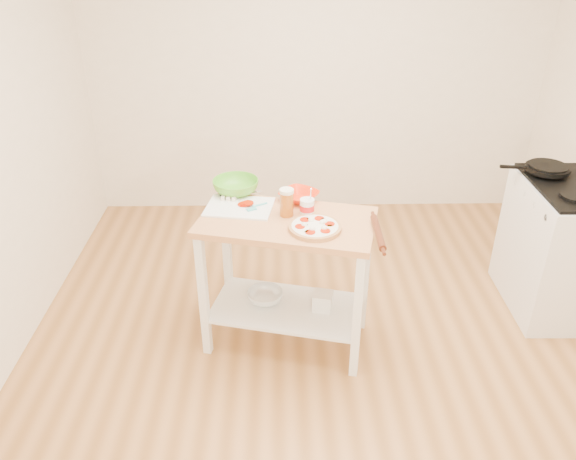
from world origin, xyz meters
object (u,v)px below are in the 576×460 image
Objects in this scene: pizza at (315,227)px; rolling_pin at (378,233)px; skillet at (546,168)px; cutting_board at (239,206)px; shelf_bin at (323,301)px; gas_stove at (568,247)px; green_bowl at (236,187)px; shelf_glass_bowl at (265,296)px; beer_pint at (287,202)px; yogurt_tub at (307,207)px; spatula at (256,207)px; knife at (235,195)px; orange_bowl at (299,196)px; prep_island at (287,257)px.

rolling_pin is at bearing -12.99° from pizza.
skillet is 1.03× the size of cutting_board.
pizza is at bearing -123.59° from shelf_bin.
rolling_pin is (-1.44, -0.57, 0.45)m from gas_stove.
shelf_bin is (0.55, -0.39, -0.63)m from green_bowl.
shelf_glass_bowl is at bearing 157.21° from rolling_pin.
beer_pint reaches higher than pizza.
yogurt_tub is at bearing 101.82° from pizza.
spatula is at bearing -160.01° from skillet.
knife is 0.90× the size of green_bowl.
pizza is 0.71m from shelf_glass_bowl.
shelf_bin is (0.23, -0.07, -0.67)m from beer_pint.
pizza is 0.19m from yogurt_tub.
rolling_pin is at bearing -34.72° from green_bowl.
beer_pint is at bearing -53.05° from knife.
orange_bowl is 0.64× the size of rolling_pin.
orange_bowl is at bearing 23.81° from cutting_board.
gas_stove is 4.23× the size of knife.
skillet is 1.27× the size of rolling_pin.
shelf_bin is (-0.28, 0.18, -0.60)m from rolling_pin.
skillet is at bearing 20.64° from shelf_bin.
spatula is at bearing 159.17° from shelf_bin.
skillet is at bearing -8.47° from knife.
shelf_glass_bowl is (0.18, -0.30, -0.65)m from green_bowl.
prep_island is at bearing -168.68° from gas_stove.
spatula is at bearing 122.61° from shelf_glass_bowl.
pizza is 0.53m from cutting_board.
cutting_board is at bearing 151.21° from prep_island.
gas_stove is 4.75× the size of shelf_glass_bowl.
gas_stove is 1.90m from pizza.
gas_stove is at bearing -22.96° from spatula.
yogurt_tub is (0.12, 0.05, 0.31)m from prep_island.
gas_stove is at bearing -0.14° from green_bowl.
shelf_bin is at bearing -166.59° from gas_stove.
pizza reaches higher than prep_island.
spatula is (0.10, -0.03, 0.01)m from cutting_board.
shelf_glass_bowl is 1.98× the size of shelf_bin.
prep_island is 0.61m from rolling_pin.
beer_pint reaches higher than shelf_bin.
spatula reaches higher than shelf_glass_bowl.
cutting_board is 0.11m from spatula.
knife is at bearing 100.47° from spatula.
green_bowl reaches higher than knife.
gas_stove is 3.79× the size of green_bowl.
green_bowl is (-2.26, 0.01, 0.47)m from gas_stove.
cutting_board is 0.88m from rolling_pin.
prep_island is 0.39m from orange_bowl.
yogurt_tub is (0.12, -0.00, -0.03)m from beer_pint.
prep_island is 3.86× the size of green_bowl.
prep_island is at bearing -64.73° from spatula.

